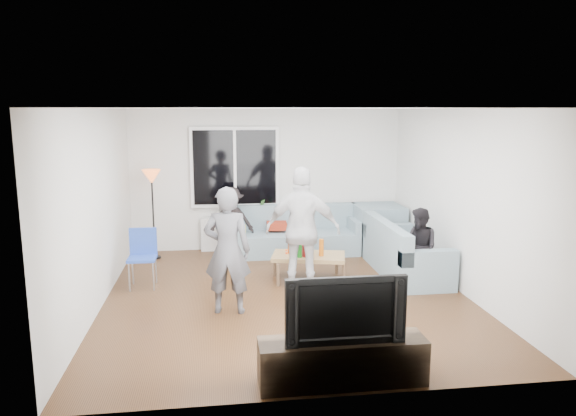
{
  "coord_description": "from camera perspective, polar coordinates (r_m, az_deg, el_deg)",
  "views": [
    {
      "loc": [
        -0.95,
        -7.18,
        2.58
      ],
      "look_at": [
        0.1,
        0.6,
        1.15
      ],
      "focal_mm": 33.58,
      "sensor_mm": 36.0,
      "label": 1
    }
  ],
  "objects": [
    {
      "name": "spectator_back",
      "position": [
        9.68,
        -6.02,
        -1.42
      ],
      "size": [
        0.8,
        0.47,
        1.24
      ],
      "primitive_type": "imported",
      "rotation": [
        0.0,
        0.0,
        0.01
      ],
      "color": "black",
      "rests_on": "floor"
    },
    {
      "name": "vase",
      "position": [
        9.98,
        -7.39,
        -0.63
      ],
      "size": [
        0.17,
        0.17,
        0.16
      ],
      "primitive_type": "imported",
      "rotation": [
        0.0,
        0.0,
        -0.12
      ],
      "color": "silver",
      "rests_on": "radiator"
    },
    {
      "name": "wall_back",
      "position": [
        10.07,
        -2.22,
        3.02
      ],
      "size": [
        5.0,
        0.04,
        2.6
      ],
      "primitive_type": "cube",
      "color": "silver",
      "rests_on": "ground"
    },
    {
      "name": "wall_front",
      "position": [
        4.69,
        4.34,
        -5.56
      ],
      "size": [
        5.0,
        0.04,
        2.6
      ],
      "primitive_type": "cube",
      "color": "silver",
      "rests_on": "ground"
    },
    {
      "name": "sofa_corner",
      "position": [
        10.13,
        9.51,
        -2.09
      ],
      "size": [
        0.85,
        0.85,
        0.85
      ],
      "primitive_type": "cube",
      "color": "gray",
      "rests_on": "floor"
    },
    {
      "name": "spectator_right",
      "position": [
        8.22,
        13.78,
        -4.05
      ],
      "size": [
        0.58,
        0.67,
        1.16
      ],
      "primitive_type": "imported",
      "rotation": [
        0.0,
        0.0,
        -1.29
      ],
      "color": "black",
      "rests_on": "floor"
    },
    {
      "name": "coffee_table",
      "position": [
        8.33,
        2.19,
        -6.27
      ],
      "size": [
        1.21,
        0.84,
        0.4
      ],
      "primitive_type": "cube",
      "rotation": [
        0.0,
        0.0,
        -0.23
      ],
      "color": "#A1804E",
      "rests_on": "floor"
    },
    {
      "name": "bottle_a",
      "position": [
        8.32,
        0.23,
        -4.11
      ],
      "size": [
        0.07,
        0.07,
        0.21
      ],
      "primitive_type": "cylinder",
      "color": "#B8430A",
      "rests_on": "coffee_table"
    },
    {
      "name": "cushion_red",
      "position": [
        9.79,
        -1.21,
        -1.88
      ],
      "size": [
        0.38,
        0.32,
        0.13
      ],
      "primitive_type": "cube",
      "rotation": [
        0.0,
        0.0,
        -0.06
      ],
      "color": "maroon",
      "rests_on": "sofa_back_section"
    },
    {
      "name": "player_right",
      "position": [
        7.63,
        1.59,
        -2.37
      ],
      "size": [
        1.14,
        0.69,
        1.81
      ],
      "primitive_type": "imported",
      "rotation": [
        0.0,
        0.0,
        2.9
      ],
      "color": "silver",
      "rests_on": "floor"
    },
    {
      "name": "cushion_yellow",
      "position": [
        9.66,
        -5.82,
        -2.1
      ],
      "size": [
        0.44,
        0.39,
        0.14
      ],
      "primitive_type": "cube",
      "rotation": [
        0.0,
        0.0,
        0.21
      ],
      "color": "gold",
      "rests_on": "sofa_back_section"
    },
    {
      "name": "wall_left",
      "position": [
        7.46,
        -19.72,
        -0.17
      ],
      "size": [
        0.04,
        5.5,
        2.6
      ],
      "primitive_type": "cube",
      "color": "silver",
      "rests_on": "ground"
    },
    {
      "name": "floor",
      "position": [
        7.69,
        -0.14,
        -9.43
      ],
      "size": [
        5.0,
        5.5,
        0.04
      ],
      "primitive_type": "cube",
      "color": "#56351C",
      "rests_on": "ground"
    },
    {
      "name": "sofa_right_section",
      "position": [
        8.77,
        12.39,
        -4.14
      ],
      "size": [
        2.0,
        0.85,
        0.85
      ],
      "primitive_type": null,
      "rotation": [
        0.0,
        0.0,
        1.57
      ],
      "color": "gray",
      "rests_on": "floor"
    },
    {
      "name": "potted_plant",
      "position": [
        9.99,
        -2.91,
        -0.02
      ],
      "size": [
        0.22,
        0.2,
        0.34
      ],
      "primitive_type": "imported",
      "rotation": [
        0.0,
        0.0,
        0.34
      ],
      "color": "#376428",
      "rests_on": "radiator"
    },
    {
      "name": "bottle_d",
      "position": [
        8.19,
        3.55,
        -4.19
      ],
      "size": [
        0.07,
        0.07,
        0.26
      ],
      "primitive_type": "cylinder",
      "color": "#CF6412",
      "rests_on": "coffee_table"
    },
    {
      "name": "window_mullion",
      "position": [
        9.88,
        -5.64,
        4.29
      ],
      "size": [
        0.05,
        0.03,
        1.35
      ],
      "primitive_type": "cube",
      "color": "white",
      "rests_on": "window_frame"
    },
    {
      "name": "side_chair",
      "position": [
        8.2,
        -15.18,
        -5.24
      ],
      "size": [
        0.41,
        0.41,
        0.86
      ],
      "primitive_type": null,
      "rotation": [
        0.0,
        0.0,
        -0.01
      ],
      "color": "#294AB2",
      "rests_on": "floor"
    },
    {
      "name": "window_glass",
      "position": [
        9.89,
        -5.64,
        4.3
      ],
      "size": [
        1.5,
        0.02,
        1.35
      ],
      "primitive_type": "cube",
      "color": "black",
      "rests_on": "window_frame"
    },
    {
      "name": "window_frame",
      "position": [
        9.93,
        -5.65,
        4.32
      ],
      "size": [
        1.62,
        0.06,
        1.47
      ],
      "primitive_type": "cube",
      "color": "white",
      "rests_on": "wall_back"
    },
    {
      "name": "radiator",
      "position": [
        10.09,
        -5.51,
        -2.72
      ],
      "size": [
        1.3,
        0.12,
        0.62
      ],
      "primitive_type": "cube",
      "color": "silver",
      "rests_on": "floor"
    },
    {
      "name": "player_left",
      "position": [
        6.9,
        -6.44,
        -4.49
      ],
      "size": [
        0.65,
        0.48,
        1.64
      ],
      "primitive_type": "imported",
      "rotation": [
        0.0,
        0.0,
        2.99
      ],
      "color": "#49494D",
      "rests_on": "floor"
    },
    {
      "name": "pitcher",
      "position": [
        8.17,
        2.09,
        -4.54
      ],
      "size": [
        0.17,
        0.17,
        0.17
      ],
      "primitive_type": "cylinder",
      "color": "maroon",
      "rests_on": "coffee_table"
    },
    {
      "name": "wall_right",
      "position": [
        8.07,
        17.88,
        0.7
      ],
      "size": [
        0.04,
        5.5,
        2.6
      ],
      "primitive_type": "cube",
      "color": "silver",
      "rests_on": "ground"
    },
    {
      "name": "sofa_back_section",
      "position": [
        9.8,
        1.02,
        -2.38
      ],
      "size": [
        2.3,
        0.85,
        0.85
      ],
      "primitive_type": null,
      "color": "gray",
      "rests_on": "floor"
    },
    {
      "name": "television",
      "position": [
        5.15,
        5.87,
        -10.37
      ],
      "size": [
        1.13,
        0.15,
        0.65
      ],
      "primitive_type": "imported",
      "color": "black",
      "rests_on": "tv_console"
    },
    {
      "name": "tv_console",
      "position": [
        5.36,
        5.76,
        -15.84
      ],
      "size": [
        1.6,
        0.4,
        0.44
      ],
      "primitive_type": "cube",
      "color": "#332719",
      "rests_on": "floor"
    },
    {
      "name": "ceiling",
      "position": [
        7.24,
        -0.15,
        10.64
      ],
      "size": [
        5.0,
        5.5,
        0.04
      ],
      "primitive_type": "cube",
      "color": "white",
      "rests_on": "ground"
    },
    {
      "name": "bottle_b",
      "position": [
        8.1,
        1.21,
        -4.47
      ],
      "size": [
        0.08,
        0.08,
        0.22
      ],
      "primitive_type": "cylinder",
      "color": "#18841F",
      "rests_on": "coffee_table"
    },
    {
      "name": "floor_lamp",
      "position": [
        9.68,
        -14.08,
        -0.7
      ],
      "size": [
        0.32,
        0.32,
        1.56
      ],
      "primitive_type": null,
      "color": "orange",
      "rests_on": "floor"
    }
  ]
}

